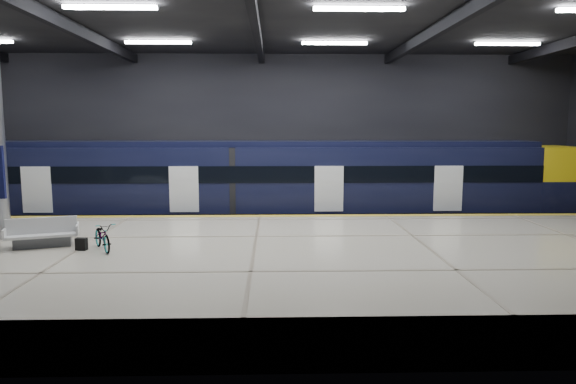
{
  "coord_description": "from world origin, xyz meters",
  "views": [
    {
      "loc": [
        0.57,
        -17.0,
        4.55
      ],
      "look_at": [
        1.07,
        1.5,
        2.2
      ],
      "focal_mm": 32.0,
      "sensor_mm": 36.0,
      "label": 1
    }
  ],
  "objects": [
    {
      "name": "ground",
      "position": [
        0.0,
        0.0,
        0.0
      ],
      "size": [
        30.0,
        30.0,
        0.0
      ],
      "primitive_type": "plane",
      "color": "black",
      "rests_on": "ground"
    },
    {
      "name": "room_shell",
      "position": [
        -0.0,
        0.0,
        5.72
      ],
      "size": [
        30.1,
        16.1,
        8.05
      ],
      "color": "black",
      "rests_on": "ground"
    },
    {
      "name": "platform",
      "position": [
        0.0,
        -2.5,
        0.55
      ],
      "size": [
        30.0,
        11.0,
        1.1
      ],
      "primitive_type": "cube",
      "color": "beige",
      "rests_on": "ground"
    },
    {
      "name": "safety_strip",
      "position": [
        0.0,
        2.75,
        1.11
      ],
      "size": [
        30.0,
        0.4,
        0.01
      ],
      "primitive_type": "cube",
      "color": "gold",
      "rests_on": "platform"
    },
    {
      "name": "rails",
      "position": [
        0.0,
        5.5,
        0.08
      ],
      "size": [
        30.0,
        1.52,
        0.16
      ],
      "color": "gray",
      "rests_on": "ground"
    },
    {
      "name": "train",
      "position": [
        1.64,
        5.5,
        2.06
      ],
      "size": [
        29.4,
        2.84,
        3.79
      ],
      "color": "black",
      "rests_on": "ground"
    },
    {
      "name": "bench",
      "position": [
        -6.14,
        -2.26,
        1.4
      ],
      "size": [
        2.1,
        1.37,
        0.86
      ],
      "rotation": [
        0.0,
        0.0,
        0.32
      ],
      "color": "#595B60",
      "rests_on": "platform"
    },
    {
      "name": "bicycle",
      "position": [
        -4.27,
        -2.71,
        1.5
      ],
      "size": [
        1.25,
        1.58,
        0.8
      ],
      "primitive_type": "imported",
      "rotation": [
        0.0,
        0.0,
        0.55
      ],
      "color": "#99999E",
      "rests_on": "platform"
    },
    {
      "name": "pannier_bag",
      "position": [
        -4.87,
        -2.71,
        1.28
      ],
      "size": [
        0.32,
        0.21,
        0.35
      ],
      "primitive_type": "cube",
      "rotation": [
        0.0,
        0.0,
        -0.1
      ],
      "color": "black",
      "rests_on": "platform"
    }
  ]
}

